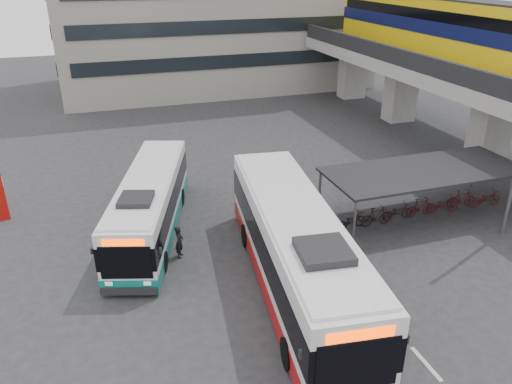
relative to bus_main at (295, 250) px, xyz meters
name	(u,v)px	position (x,y,z in m)	size (l,w,h in m)	color
ground	(286,277)	(0.00, 0.80, -1.76)	(120.00, 120.00, 0.00)	#28282B
viaduct	(440,50)	(17.00, 14.74, 4.48)	(8.00, 32.00, 9.68)	gray
bike_shelter	(422,191)	(8.50, 3.80, -0.40)	(10.00, 4.00, 2.54)	#595B60
road_markings	(377,308)	(2.50, -2.20, -1.75)	(0.15, 7.60, 0.01)	beige
bus_main	(295,250)	(0.00, 0.00, 0.00)	(4.40, 13.04, 3.78)	white
bus_teal	(150,205)	(-4.70, 6.42, -0.31)	(5.34, 10.72, 3.11)	white
pedestrian	(179,242)	(-3.86, 3.78, -1.01)	(0.55, 0.36, 1.50)	black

